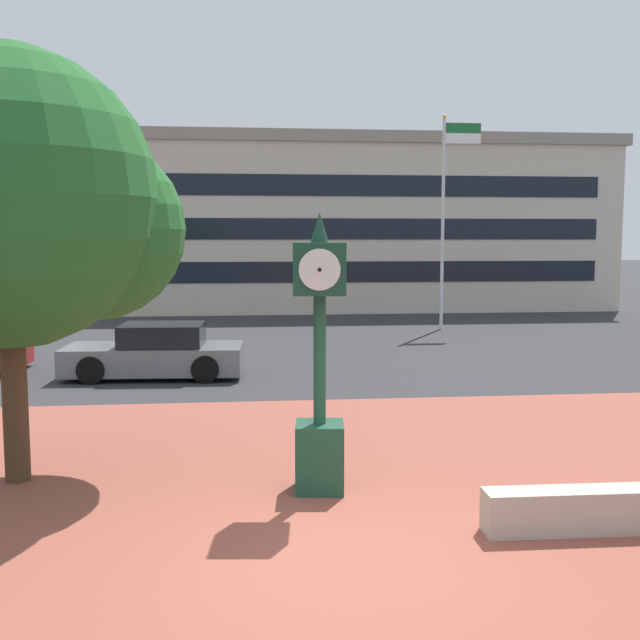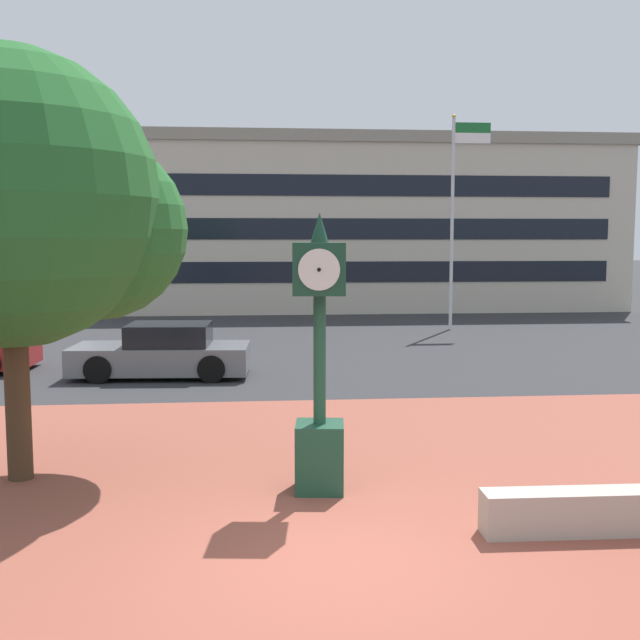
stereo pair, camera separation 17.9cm
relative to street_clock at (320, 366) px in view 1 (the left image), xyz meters
The scene contains 8 objects.
ground_plane 2.74m from the street_clock, 92.34° to the right, with size 200.00×200.00×0.00m, color #2D2D30.
plaza_brick_paving 1.69m from the street_clock, 109.36° to the right, with size 44.00×11.84×0.01m, color brown.
planter_wall 3.99m from the street_clock, 28.43° to the right, with size 3.20×0.40×0.50m, color #ADA393.
street_clock is the anchor object (origin of this frame).
plaza_tree 4.51m from the street_clock, 165.54° to the left, with size 4.32×4.02×5.86m.
car_street_near 9.30m from the street_clock, 108.92° to the left, with size 4.28×2.08×1.28m.
flagpole_primary 18.77m from the street_clock, 69.69° to the left, with size 1.41×0.14×7.66m.
civic_building 29.58m from the street_clock, 82.88° to the left, with size 25.49×12.32×7.88m.
Camera 1 is at (-0.98, -7.72, 3.34)m, focal length 43.44 mm.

